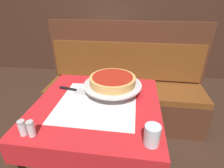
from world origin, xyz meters
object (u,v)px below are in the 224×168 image
object	(u,v)px
condiment_caddy	(103,37)
deep_dish_pizza	(113,80)
pizza_pan_stand	(113,85)
pepper_shaker	(31,129)
booth_bench	(124,95)
water_glass_near	(152,135)
dining_table_front	(98,115)
salt_shaker	(23,128)
pizza_server	(75,90)
dining_table_rear	(105,47)

from	to	relation	value
condiment_caddy	deep_dish_pizza	bearing A→B (deg)	-76.93
pizza_pan_stand	pepper_shaker	bearing A→B (deg)	-126.13
booth_bench	water_glass_near	xyz separation A→B (m)	(0.20, -1.12, 0.46)
water_glass_near	pepper_shaker	distance (m)	0.59
pepper_shaker	dining_table_front	bearing A→B (deg)	52.21
salt_shaker	pepper_shaker	xyz separation A→B (m)	(0.05, 0.00, 0.00)
booth_bench	pepper_shaker	world-z (taller)	booth_bench
dining_table_front	pizza_server	world-z (taller)	pizza_server
pepper_shaker	dining_table_rear	bearing A→B (deg)	89.86
booth_bench	salt_shaker	world-z (taller)	booth_bench
salt_shaker	condiment_caddy	world-z (taller)	condiment_caddy
dining_table_front	dining_table_rear	distance (m)	1.74
salt_shaker	booth_bench	bearing A→B (deg)	69.07
pepper_shaker	water_glass_near	bearing A→B (deg)	2.40
booth_bench	pizza_pan_stand	world-z (taller)	booth_bench
salt_shaker	condiment_caddy	size ratio (longest dim) A/B	0.52
pizza_server	pepper_shaker	xyz separation A→B (m)	(-0.07, -0.47, 0.04)
water_glass_near	salt_shaker	world-z (taller)	water_glass_near
deep_dish_pizza	pepper_shaker	bearing A→B (deg)	-126.13
pizza_pan_stand	condiment_caddy	size ratio (longest dim) A/B	2.51
pepper_shaker	deep_dish_pizza	bearing A→B (deg)	53.87
pizza_pan_stand	water_glass_near	size ratio (longest dim) A/B	3.87
pizza_server	salt_shaker	bearing A→B (deg)	-103.61
pizza_pan_stand	salt_shaker	size ratio (longest dim) A/B	4.81
dining_table_rear	condiment_caddy	xyz separation A→B (m)	(-0.02, -0.03, 0.15)
dining_table_rear	water_glass_near	distance (m)	2.12
dining_table_front	pizza_server	distance (m)	0.26
deep_dish_pizza	pizza_server	distance (m)	0.29
booth_bench	condiment_caddy	bearing A→B (deg)	114.86
water_glass_near	dining_table_rear	bearing A→B (deg)	106.06
booth_bench	water_glass_near	distance (m)	1.23
water_glass_near	salt_shaker	size ratio (longest dim) A/B	1.24
dining_table_front	condiment_caddy	world-z (taller)	condiment_caddy
condiment_caddy	pizza_pan_stand	bearing A→B (deg)	-76.93
dining_table_front	booth_bench	size ratio (longest dim) A/B	0.47
salt_shaker	dining_table_rear	bearing A→B (deg)	88.58
pepper_shaker	condiment_caddy	distance (m)	2.02
dining_table_front	salt_shaker	bearing A→B (deg)	-132.39
dining_table_rear	booth_bench	distance (m)	1.04
booth_bench	deep_dish_pizza	size ratio (longest dim) A/B	5.49
booth_bench	deep_dish_pizza	world-z (taller)	booth_bench
pizza_server	water_glass_near	size ratio (longest dim) A/B	2.35
dining_table_rear	salt_shaker	xyz separation A→B (m)	(-0.05, -2.06, 0.14)
pepper_shaker	condiment_caddy	size ratio (longest dim) A/B	0.53
water_glass_near	booth_bench	bearing A→B (deg)	100.05
dining_table_rear	water_glass_near	world-z (taller)	water_glass_near
dining_table_rear	water_glass_near	xyz separation A→B (m)	(0.59, -2.03, 0.15)
salt_shaker	pizza_server	bearing A→B (deg)	76.39
pizza_server	water_glass_near	bearing A→B (deg)	-40.48
pizza_pan_stand	pizza_server	distance (m)	0.28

